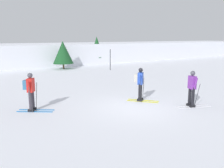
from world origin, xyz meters
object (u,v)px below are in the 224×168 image
at_px(trail_marker_pole, 110,60).
at_px(conifer_far_left, 97,47).
at_px(conifer_far_right, 63,52).
at_px(skier_red, 30,90).
at_px(skier_blue, 140,83).
at_px(skier_purple, 192,88).

bearing_deg(trail_marker_pole, conifer_far_left, 74.67).
xyz_separation_m(conifer_far_left, conifer_far_right, (-5.17, -2.30, -0.32)).
relative_size(skier_red, skier_blue, 1.00).
bearing_deg(skier_blue, trail_marker_pole, 65.42).
xyz_separation_m(skier_purple, trail_marker_pole, (3.53, 12.86, 0.10)).
height_order(skier_purple, conifer_far_left, conifer_far_left).
distance_m(trail_marker_pole, conifer_far_left, 5.75).
distance_m(skier_red, conifer_far_left, 18.92).
bearing_deg(skier_red, skier_purple, -27.28).
relative_size(skier_red, conifer_far_right, 0.61).
bearing_deg(skier_blue, conifer_far_right, 84.91).
bearing_deg(skier_purple, skier_red, 152.72).
xyz_separation_m(skier_blue, conifer_far_right, (1.24, 13.89, 0.74)).
bearing_deg(conifer_far_left, skier_red, -127.64).
xyz_separation_m(skier_purple, conifer_far_left, (5.03, 18.31, 1.10)).
relative_size(trail_marker_pole, conifer_far_left, 0.62).
bearing_deg(conifer_far_left, skier_blue, -111.58).
height_order(trail_marker_pole, conifer_far_left, conifer_far_left).
bearing_deg(skier_blue, skier_red, 166.49).
bearing_deg(conifer_far_right, trail_marker_pole, -40.66).
height_order(skier_blue, conifer_far_right, conifer_far_right).
distance_m(skier_purple, trail_marker_pole, 13.33).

